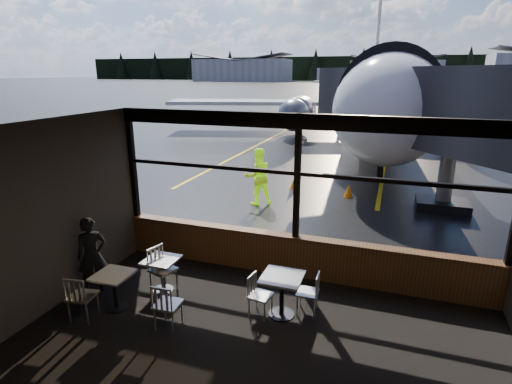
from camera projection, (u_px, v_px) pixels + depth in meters
The scene contains 30 objects.
ground_plane at pixel (392, 87), 117.34m from camera, with size 520.00×520.00×0.00m, color black.
carpet_floor at pixel (247, 366), 6.02m from camera, with size 8.00×6.00×0.01m, color black.
ceiling at pixel (245, 136), 5.02m from camera, with size 8.00×6.00×0.04m, color #38332D.
wall_left at pixel (25, 227), 6.77m from camera, with size 0.04×6.00×3.50m, color #453F37.
window_sill at pixel (295, 256), 8.61m from camera, with size 8.00×0.28×0.90m, color #512E18.
window_header at pixel (299, 121), 7.78m from camera, with size 8.00×0.18×0.30m, color black.
mullion_left at pixel (133, 164), 9.34m from camera, with size 0.12×0.12×2.60m, color black.
mullion_centre at pixel (297, 178), 8.11m from camera, with size 0.12×0.12×2.60m, color black.
window_transom at pixel (297, 173), 8.08m from camera, with size 8.00×0.10×0.08m, color black.
airliner at pixel (381, 52), 25.84m from camera, with size 30.13×36.15×11.05m, color white, non-canonical shape.
jet_bridge at pixel (459, 132), 11.86m from camera, with size 9.56×11.69×5.10m, color #2E2D30, non-canonical shape.
cafe_table_near at pixel (282, 296), 7.20m from camera, with size 0.72×0.72×0.79m, color #A19C94, non-canonical shape.
cafe_table_mid at pixel (162, 275), 8.03m from camera, with size 0.64×0.64×0.70m, color #9C9690, non-canonical shape.
cafe_table_left at pixel (115, 291), 7.42m from camera, with size 0.65×0.65×0.71m, color #ABA59D, non-canonical shape.
chair_near_e at pixel (308, 293), 7.29m from camera, with size 0.44×0.44×0.80m, color beige, non-canonical shape.
chair_near_w at pixel (261, 296), 7.18m from camera, with size 0.44×0.44×0.80m, color #B6B1A4, non-canonical shape.
chair_mid_s at pixel (168, 305), 6.85m from camera, with size 0.48×0.48×0.88m, color beige, non-canonical shape.
chair_mid_w at pixel (163, 270), 7.97m from camera, with size 0.51×0.51×0.94m, color #AEA99D, non-canonical shape.
chair_left_s at pixel (82, 297), 7.08m from camera, with size 0.49×0.49×0.90m, color #BBB6A9, non-canonical shape.
passenger at pixel (92, 255), 7.92m from camera, with size 0.57×0.37×1.56m, color black.
ground_crew at pixel (258, 176), 13.23m from camera, with size 0.92×0.72×1.90m, color #BFF219.
cone_nose at pixel (349, 191), 14.14m from camera, with size 0.33×0.33×0.45m, color #DB6906.
cone_wing at pixel (298, 132), 27.99m from camera, with size 0.36×0.36×0.50m, color orange.
hangar_left at pixel (242, 69), 191.92m from camera, with size 45.00×18.00×11.00m, color silver, non-canonical shape.
hangar_mid at pixel (396, 70), 174.72m from camera, with size 38.00×15.00×10.00m, color silver, non-canonical shape.
fuel_tank_a at pixel (326, 75), 181.95m from camera, with size 8.00×8.00×6.00m, color silver.
fuel_tank_b at pixel (348, 75), 178.83m from camera, with size 8.00×8.00×6.00m, color silver.
fuel_tank_c at pixel (371, 75), 175.70m from camera, with size 8.00×8.00×6.00m, color silver.
treeline at pixel (396, 68), 197.05m from camera, with size 360.00×3.00×12.00m, color black.
cone_extra at pixel (295, 182), 15.20m from camera, with size 0.37×0.37×0.51m, color orange.
Camera 1 is at (1.77, -7.69, 4.27)m, focal length 28.00 mm.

